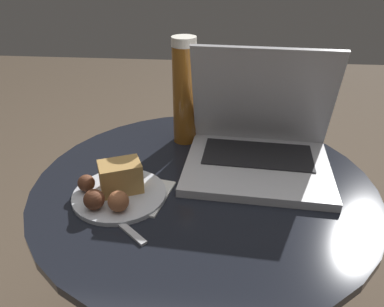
% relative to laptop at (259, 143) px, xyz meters
% --- Properties ---
extents(table, '(0.71, 0.71, 0.55)m').
position_rel_laptop_xyz_m(table, '(-0.11, -0.08, -0.21)').
color(table, '#515156').
rests_on(table, ground_plane).
extents(napkin, '(0.19, 0.15, 0.00)m').
position_rel_laptop_xyz_m(napkin, '(-0.27, -0.14, -0.05)').
color(napkin, white).
rests_on(napkin, table).
extents(laptop, '(0.33, 0.28, 0.26)m').
position_rel_laptop_xyz_m(laptop, '(0.00, 0.00, 0.00)').
color(laptop, silver).
rests_on(laptop, table).
extents(beer_glass, '(0.06, 0.06, 0.26)m').
position_rel_laptop_xyz_m(beer_glass, '(-0.17, 0.10, 0.08)').
color(beer_glass, brown).
rests_on(beer_glass, table).
extents(snack_plate, '(0.18, 0.18, 0.07)m').
position_rel_laptop_xyz_m(snack_plate, '(-0.28, -0.16, -0.03)').
color(snack_plate, silver).
rests_on(snack_plate, table).
extents(fork, '(0.14, 0.13, 0.00)m').
position_rel_laptop_xyz_m(fork, '(-0.28, -0.21, -0.05)').
color(fork, silver).
rests_on(fork, table).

